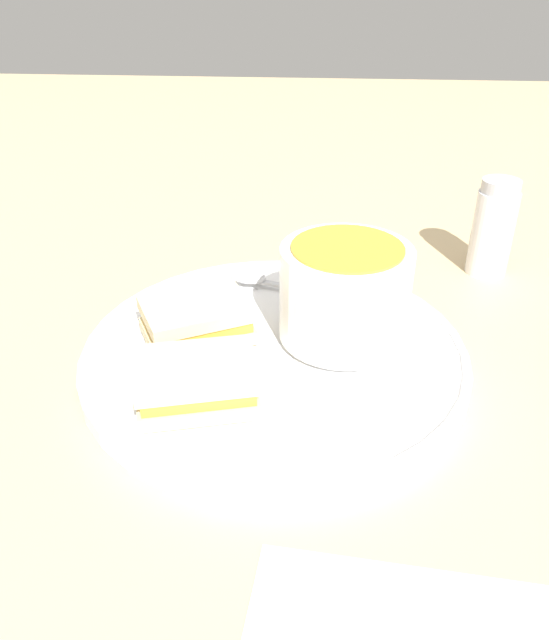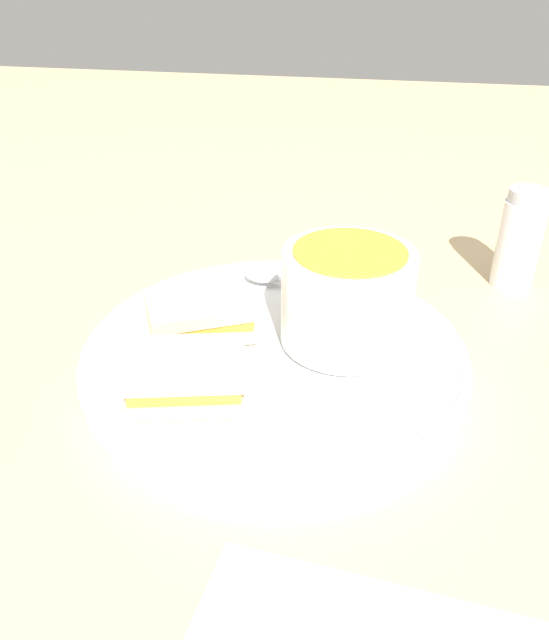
# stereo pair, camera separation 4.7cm
# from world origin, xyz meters

# --- Properties ---
(ground_plane) EXTENTS (2.40, 2.40, 0.00)m
(ground_plane) POSITION_xyz_m (0.00, 0.00, 0.00)
(ground_plane) COLOR #D1B27F
(plate) EXTENTS (0.30, 0.30, 0.02)m
(plate) POSITION_xyz_m (0.00, 0.00, 0.01)
(plate) COLOR white
(plate) RESTS_ON ground_plane
(soup_bowl) EXTENTS (0.10, 0.10, 0.08)m
(soup_bowl) POSITION_xyz_m (-0.02, 0.05, 0.06)
(soup_bowl) COLOR white
(soup_bowl) RESTS_ON plate
(spoon) EXTENTS (0.04, 0.10, 0.01)m
(spoon) POSITION_xyz_m (-0.10, -0.03, 0.02)
(spoon) COLOR silver
(spoon) RESTS_ON plate
(sandwich_half_near) EXTENTS (0.09, 0.10, 0.03)m
(sandwich_half_near) POSITION_xyz_m (-0.01, -0.06, 0.03)
(sandwich_half_near) COLOR beige
(sandwich_half_near) RESTS_ON plate
(sandwich_half_far) EXTENTS (0.08, 0.09, 0.03)m
(sandwich_half_far) POSITION_xyz_m (0.07, -0.05, 0.03)
(sandwich_half_far) COLOR beige
(sandwich_half_far) RESTS_ON plate
(salt_shaker) EXTENTS (0.04, 0.04, 0.10)m
(salt_shaker) POSITION_xyz_m (-0.18, 0.20, 0.05)
(salt_shaker) COLOR silver
(salt_shaker) RESTS_ON ground_plane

